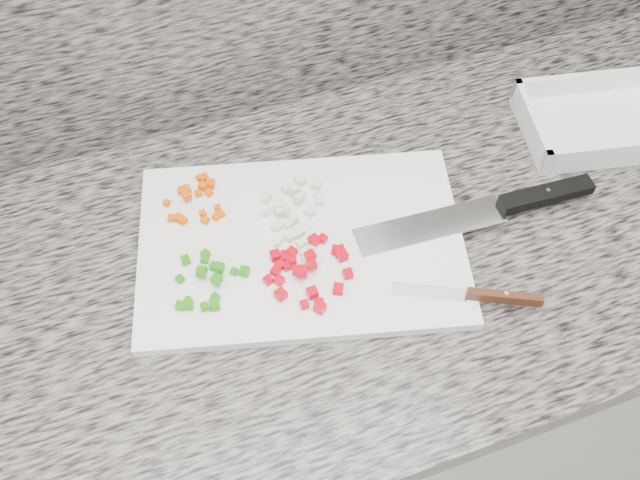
{
  "coord_description": "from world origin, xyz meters",
  "views": [
    {
      "loc": [
        -0.12,
        0.93,
        1.71
      ],
      "look_at": [
        0.07,
        1.44,
        0.93
      ],
      "focal_mm": 40.0,
      "sensor_mm": 36.0,
      "label": 1
    }
  ],
  "objects": [
    {
      "name": "chef_knife",
      "position": [
        0.34,
        1.41,
        0.92
      ],
      "size": [
        0.35,
        0.06,
        0.02
      ],
      "rotation": [
        0.0,
        0.0,
        -0.06
      ],
      "color": "silver",
      "rests_on": "cutting_board"
    },
    {
      "name": "cabinet",
      "position": [
        0.0,
        1.44,
        0.43
      ],
      "size": [
        3.92,
        0.62,
        0.86
      ],
      "primitive_type": "cube",
      "color": "silver",
      "rests_on": "ground"
    },
    {
      "name": "paring_knife",
      "position": [
        0.24,
        1.29,
        0.92
      ],
      "size": [
        0.18,
        0.1,
        0.02
      ],
      "rotation": [
        0.0,
        0.0,
        -0.47
      ],
      "color": "silver",
      "rests_on": "cutting_board"
    },
    {
      "name": "garlic_pile",
      "position": [
        0.04,
        1.45,
        0.92
      ],
      "size": [
        0.05,
        0.06,
        0.01
      ],
      "color": "beige",
      "rests_on": "cutting_board"
    },
    {
      "name": "red_pepper_pile",
      "position": [
        0.04,
        1.41,
        0.92
      ],
      "size": [
        0.12,
        0.12,
        0.02
      ],
      "color": "#C50211",
      "rests_on": "cutting_board"
    },
    {
      "name": "green_pepper_pile",
      "position": [
        -0.09,
        1.43,
        0.92
      ],
      "size": [
        0.11,
        0.09,
        0.02
      ],
      "color": "#207F0B",
      "rests_on": "cutting_board"
    },
    {
      "name": "onion_pile",
      "position": [
        0.05,
        1.51,
        0.92
      ],
      "size": [
        0.1,
        0.1,
        0.02
      ],
      "color": "silver",
      "rests_on": "cutting_board"
    },
    {
      "name": "tray",
      "position": [
        0.55,
        1.51,
        0.92
      ],
      "size": [
        0.25,
        0.2,
        0.05
      ],
      "rotation": [
        0.0,
        0.0,
        -0.21
      ],
      "color": "white",
      "rests_on": "countertop"
    },
    {
      "name": "cutting_board",
      "position": [
        0.05,
        1.46,
        0.91
      ],
      "size": [
        0.5,
        0.4,
        0.01
      ],
      "primitive_type": "cube",
      "rotation": [
        0.0,
        0.0,
        -0.26
      ],
      "color": "white",
      "rests_on": "countertop"
    },
    {
      "name": "countertop",
      "position": [
        0.0,
        1.44,
        0.88
      ],
      "size": [
        3.96,
        0.64,
        0.04
      ],
      "primitive_type": "cube",
      "color": "#69635C",
      "rests_on": "cabinet"
    },
    {
      "name": "carrot_pile",
      "position": [
        -0.07,
        1.57,
        0.92
      ],
      "size": [
        0.08,
        0.09,
        0.02
      ],
      "color": "#DE5204",
      "rests_on": "cutting_board"
    }
  ]
}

